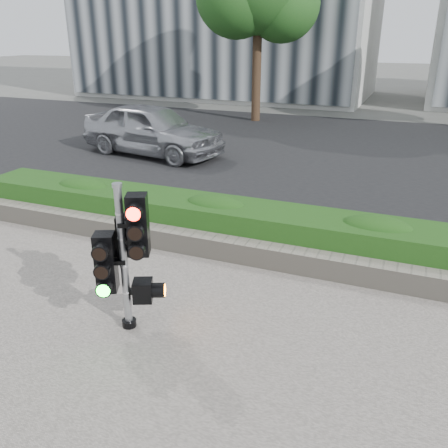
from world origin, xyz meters
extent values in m
plane|color=#51514C|center=(0.00, 0.00, 0.00)|extent=(120.00, 120.00, 0.00)
cube|color=black|center=(0.00, 10.00, 0.01)|extent=(60.00, 13.00, 0.02)
cube|color=gray|center=(0.00, 3.15, 0.06)|extent=(60.00, 0.25, 0.12)
cube|color=gray|center=(0.00, 1.90, 0.20)|extent=(12.00, 0.32, 0.34)
cube|color=#317122|center=(0.00, 2.55, 0.37)|extent=(12.00, 1.00, 0.68)
cylinder|color=black|center=(-4.50, 14.50, 2.02)|extent=(0.36, 0.36, 4.03)
sphere|color=#154B1B|center=(-3.64, 14.86, 4.46)|extent=(2.88, 2.88, 2.88)
cylinder|color=black|center=(-1.13, -0.36, 0.07)|extent=(0.18, 0.18, 0.09)
cylinder|color=gray|center=(-1.13, -0.36, 0.94)|extent=(0.09, 0.09, 1.82)
cylinder|color=gray|center=(-1.13, -0.36, 1.87)|extent=(0.12, 0.12, 0.04)
cube|color=#FF1107|center=(-0.93, -0.30, 1.40)|extent=(0.30, 0.30, 0.73)
cube|color=#14E51E|center=(-1.31, -0.46, 0.93)|extent=(0.30, 0.30, 0.73)
cube|color=black|center=(-1.19, -0.16, 1.18)|extent=(0.30, 0.30, 0.50)
cube|color=orange|center=(-0.96, -0.25, 0.52)|extent=(0.30, 0.30, 0.27)
imported|color=#A0A1A7|center=(-5.43, 7.66, 0.78)|extent=(4.69, 2.54, 1.52)
camera|label=1|loc=(1.86, -4.55, 3.44)|focal=38.00mm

